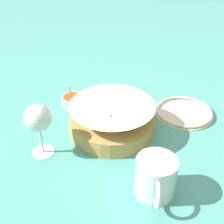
# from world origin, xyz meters

# --- Properties ---
(ground_plane) EXTENTS (4.00, 4.00, 0.00)m
(ground_plane) POSITION_xyz_m (0.00, 0.00, 0.00)
(ground_plane) COLOR teal
(food_basket) EXTENTS (0.25, 0.25, 0.10)m
(food_basket) POSITION_xyz_m (0.01, 0.04, 0.04)
(food_basket) COLOR #B2894C
(food_basket) RESTS_ON ground_plane
(sauce_cup) EXTENTS (0.07, 0.07, 0.10)m
(sauce_cup) POSITION_xyz_m (-0.12, -0.10, 0.02)
(sauce_cup) COLOR #B7B7BC
(sauce_cup) RESTS_ON ground_plane
(wine_glass) EXTENTS (0.07, 0.07, 0.15)m
(wine_glass) POSITION_xyz_m (0.12, -0.14, 0.11)
(wine_glass) COLOR silver
(wine_glass) RESTS_ON ground_plane
(beer_mug) EXTENTS (0.13, 0.10, 0.10)m
(beer_mug) POSITION_xyz_m (0.24, 0.15, 0.04)
(beer_mug) COLOR silver
(beer_mug) RESTS_ON ground_plane
(side_plate) EXTENTS (0.19, 0.19, 0.01)m
(side_plate) POSITION_xyz_m (-0.09, 0.27, 0.01)
(side_plate) COLOR silver
(side_plate) RESTS_ON ground_plane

